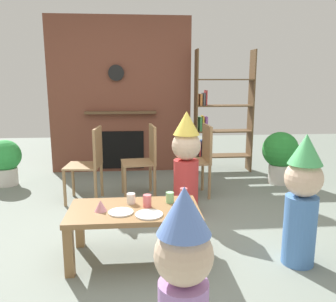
{
  "coord_description": "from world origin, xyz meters",
  "views": [
    {
      "loc": [
        -0.14,
        -2.98,
        1.45
      ],
      "look_at": [
        0.15,
        0.4,
        0.75
      ],
      "focal_mm": 37.18,
      "sensor_mm": 36.0,
      "label": 1
    }
  ],
  "objects": [
    {
      "name": "paper_plate_front",
      "position": [
        -0.29,
        -0.39,
        0.43
      ],
      "size": [
        0.2,
        0.2,
        0.01
      ],
      "primitive_type": "cylinder",
      "color": "white",
      "rests_on": "coffee_table"
    },
    {
      "name": "ground_plane",
      "position": [
        0.0,
        0.0,
        0.0
      ],
      "size": [
        12.0,
        12.0,
        0.0
      ],
      "primitive_type": "plane",
      "color": "gray"
    },
    {
      "name": "brick_fireplace_feature",
      "position": [
        -0.41,
        2.6,
        1.19
      ],
      "size": [
        2.2,
        0.28,
        2.4
      ],
      "color": "brown",
      "rests_on": "ground_plane"
    },
    {
      "name": "child_with_cone_hat",
      "position": [
        0.06,
        -1.54,
        0.53
      ],
      "size": [
        0.28,
        0.28,
        0.99
      ],
      "rotation": [
        0.0,
        0.0,
        1.76
      ],
      "color": "#B27FCC",
      "rests_on": "ground_plane"
    },
    {
      "name": "paper_plate_rear",
      "position": [
        -0.07,
        -0.46,
        0.43
      ],
      "size": [
        0.21,
        0.21,
        0.01
      ],
      "primitive_type": "cylinder",
      "color": "white",
      "rests_on": "coffee_table"
    },
    {
      "name": "potted_plant_tall",
      "position": [
        1.84,
        1.65,
        0.43
      ],
      "size": [
        0.5,
        0.5,
        0.74
      ],
      "color": "beige",
      "rests_on": "ground_plane"
    },
    {
      "name": "potted_plant_short",
      "position": [
        -1.98,
        1.88,
        0.36
      ],
      "size": [
        0.43,
        0.43,
        0.64
      ],
      "color": "beige",
      "rests_on": "ground_plane"
    },
    {
      "name": "child_by_the_chairs",
      "position": [
        0.36,
        0.63,
        0.6
      ],
      "size": [
        0.31,
        0.31,
        1.13
      ],
      "rotation": [
        0.0,
        0.0,
        -2.1
      ],
      "color": "#D13838",
      "rests_on": "ground_plane"
    },
    {
      "name": "dining_chair_right",
      "position": [
        0.62,
        1.23,
        0.51
      ],
      "size": [
        0.42,
        0.42,
        0.9
      ],
      "rotation": [
        0.0,
        0.0,
        3.2
      ],
      "color": "#9E7A51",
      "rests_on": "ground_plane"
    },
    {
      "name": "table_fork",
      "position": [
        0.18,
        -0.34,
        0.43
      ],
      "size": [
        0.11,
        0.12,
        0.01
      ],
      "primitive_type": "cube",
      "rotation": [
        0.0,
        0.0,
        0.86
      ],
      "color": "silver",
      "rests_on": "coffee_table"
    },
    {
      "name": "dining_chair_left",
      "position": [
        -0.72,
        1.11,
        0.51
      ],
      "size": [
        0.43,
        0.43,
        0.9
      ],
      "rotation": [
        0.0,
        0.0,
        3.05
      ],
      "color": "#9E7A51",
      "rests_on": "ground_plane"
    },
    {
      "name": "birthday_cake_slice",
      "position": [
        -0.45,
        -0.34,
        0.47
      ],
      "size": [
        0.1,
        0.1,
        0.09
      ],
      "primitive_type": "cone",
      "color": "pink",
      "rests_on": "coffee_table"
    },
    {
      "name": "paper_cup_near_left",
      "position": [
        0.12,
        -0.19,
        0.47
      ],
      "size": [
        0.07,
        0.07,
        0.09
      ],
      "primitive_type": "cylinder",
      "color": "#8CD18C",
      "rests_on": "coffee_table"
    },
    {
      "name": "paper_cup_far_left",
      "position": [
        0.24,
        -0.1,
        0.47
      ],
      "size": [
        0.06,
        0.06,
        0.09
      ],
      "primitive_type": "cylinder",
      "color": "#E5666B",
      "rests_on": "coffee_table"
    },
    {
      "name": "coffee_table",
      "position": [
        -0.19,
        -0.31,
        0.36
      ],
      "size": [
        1.05,
        0.57,
        0.43
      ],
      "color": "olive",
      "rests_on": "ground_plane"
    },
    {
      "name": "bookshelf",
      "position": [
        1.13,
        2.4,
        0.88
      ],
      "size": [
        0.9,
        0.28,
        1.9
      ],
      "color": "brown",
      "rests_on": "ground_plane"
    },
    {
      "name": "paper_cup_center",
      "position": [
        -0.21,
        -0.18,
        0.47
      ],
      "size": [
        0.07,
        0.07,
        0.09
      ],
      "primitive_type": "cylinder",
      "color": "silver",
      "rests_on": "coffee_table"
    },
    {
      "name": "dining_chair_middle",
      "position": [
        -0.06,
        1.25,
        0.51
      ],
      "size": [
        0.44,
        0.44,
        0.9
      ],
      "rotation": [
        0.0,
        0.0,
        3.26
      ],
      "color": "#9E7A51",
      "rests_on": "ground_plane"
    },
    {
      "name": "child_in_pink",
      "position": [
        1.12,
        -0.51,
        0.56
      ],
      "size": [
        0.29,
        0.29,
        1.05
      ],
      "rotation": [
        0.0,
        0.0,
        2.99
      ],
      "color": "#4C7FC6",
      "rests_on": "ground_plane"
    },
    {
      "name": "paper_cup_near_right",
      "position": [
        -0.08,
        -0.28,
        0.48
      ],
      "size": [
        0.07,
        0.07,
        0.1
      ],
      "primitive_type": "cylinder",
      "color": "#E5666B",
      "rests_on": "coffee_table"
    }
  ]
}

